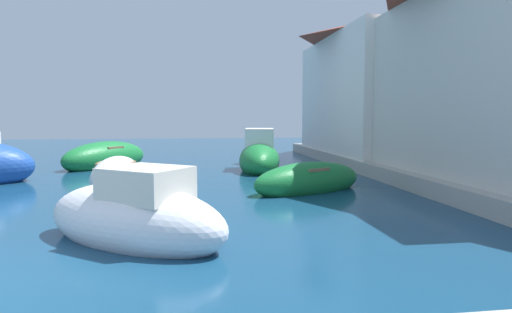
{
  "coord_description": "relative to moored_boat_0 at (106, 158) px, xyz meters",
  "views": [
    {
      "loc": [
        3.64,
        -5.39,
        2.24
      ],
      "look_at": [
        5.91,
        10.45,
        0.76
      ],
      "focal_mm": 30.15,
      "sensor_mm": 36.0,
      "label": 1
    }
  ],
  "objects": [
    {
      "name": "moored_boat_6",
      "position": [
        6.65,
        -2.14,
        0.13
      ],
      "size": [
        2.29,
        4.24,
        2.09
      ],
      "rotation": [
        0.0,
        0.0,
        4.56
      ],
      "color": "#197233",
      "rests_on": "ground"
    },
    {
      "name": "waterfront_building_main",
      "position": [
        13.32,
        -7.64,
        3.33
      ],
      "size": [
        5.37,
        10.4,
        6.38
      ],
      "color": "beige",
      "rests_on": "quay_promenade"
    },
    {
      "name": "moored_boat_5",
      "position": [
        1.49,
        -5.92,
        -0.06
      ],
      "size": [
        1.47,
        4.15,
        1.27
      ],
      "rotation": [
        0.0,
        0.0,
        4.73
      ],
      "color": "white",
      "rests_on": "ground"
    },
    {
      "name": "moored_boat_0",
      "position": [
        0.0,
        0.0,
        0.0
      ],
      "size": [
        3.98,
        4.71,
        1.48
      ],
      "rotation": [
        0.0,
        0.0,
        0.96
      ],
      "color": "#197233",
      "rests_on": "ground"
    },
    {
      "name": "quayside_tree",
      "position": [
        13.31,
        -6.15,
        2.97
      ],
      "size": [
        2.32,
        2.32,
        4.06
      ],
      "color": "brown",
      "rests_on": "quay_promenade"
    },
    {
      "name": "moored_boat_8",
      "position": [
        7.36,
        -7.44,
        -0.09
      ],
      "size": [
        4.07,
        2.81,
        1.14
      ],
      "rotation": [
        0.0,
        0.0,
        0.44
      ],
      "color": "#197233",
      "rests_on": "ground"
    },
    {
      "name": "waterfront_building_annex",
      "position": [
        13.32,
        0.68,
        3.47
      ],
      "size": [
        6.15,
        10.11,
        6.67
      ],
      "color": "white",
      "rests_on": "quay_promenade"
    },
    {
      "name": "moored_boat_4",
      "position": [
        2.89,
        -12.17,
        0.04
      ],
      "size": [
        4.04,
        3.54,
        1.68
      ],
      "rotation": [
        0.0,
        0.0,
        2.51
      ],
      "color": "white",
      "rests_on": "ground"
    },
    {
      "name": "quay_promenade",
      "position": [
        4.63,
        -14.91,
        -0.16
      ],
      "size": [
        44.0,
        32.0,
        0.5
      ],
      "color": "#ADA89E",
      "rests_on": "ground"
    }
  ]
}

